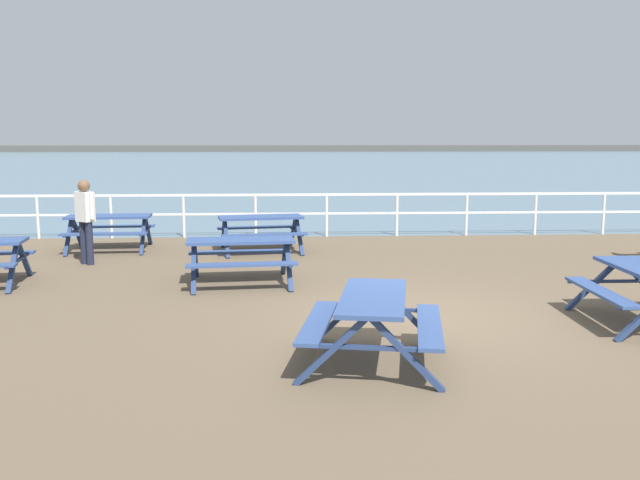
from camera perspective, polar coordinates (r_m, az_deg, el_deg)
ground_plane at (r=9.93m, az=8.46°, el=-6.77°), size 30.00×24.00×0.20m
sea_band at (r=62.21m, az=-1.19°, el=6.36°), size 142.00×90.00×0.01m
distant_shoreline at (r=105.17m, az=-1.93°, el=7.31°), size 142.00×6.00×1.80m
seaward_railing at (r=17.33m, az=3.47°, el=2.76°), size 23.07×0.07×1.08m
picnic_table_near_left at (r=7.72m, az=4.39°, el=-5.94°), size 1.82×2.04×0.80m
picnic_table_near_right at (r=15.10m, az=-4.89°, el=1.25°), size 2.02×1.79×0.80m
picnic_table_far_right at (r=11.83m, az=-6.54°, el=-0.84°), size 1.93×1.68×0.80m
picnic_table_seaward at (r=15.88m, az=-16.99°, el=1.27°), size 1.88×1.63×0.80m
visitor at (r=14.25m, az=-18.76°, el=1.85°), size 0.44×0.38×1.66m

